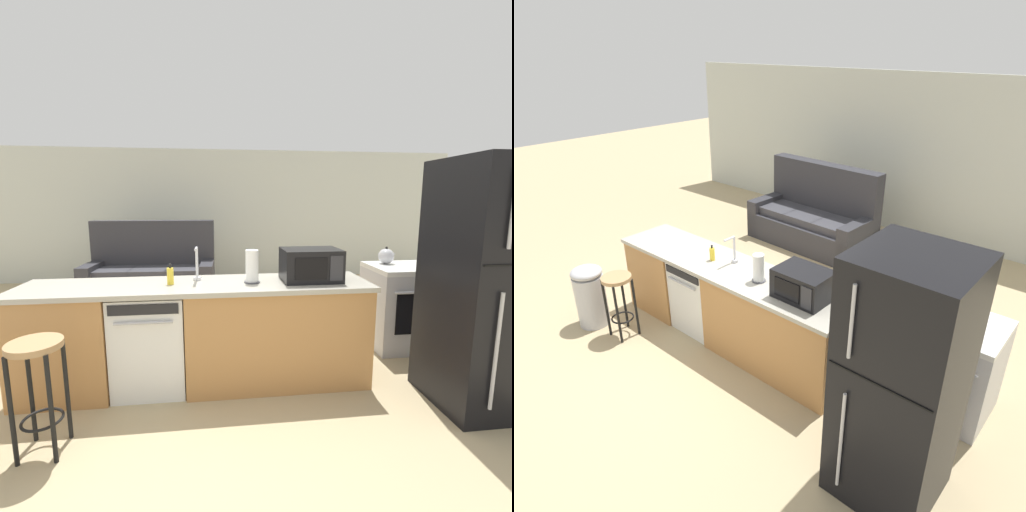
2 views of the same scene
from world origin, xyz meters
The scene contains 13 objects.
ground_plane centered at (0.00, 0.00, 0.00)m, with size 24.00×24.00×0.00m, color tan.
wall_back centered at (0.30, 4.20, 1.30)m, with size 10.00×0.06×2.60m.
kitchen_counter centered at (0.24, 0.00, 0.42)m, with size 2.94×0.66×0.90m.
dishwasher centered at (-0.25, 0.00, 0.42)m, with size 0.58×0.61×0.84m.
stove_range centered at (2.35, 0.55, 0.45)m, with size 0.76×0.68×0.90m.
refrigerator centered at (2.35, -0.55, 0.95)m, with size 0.72×0.73×1.90m.
microwave centered at (1.13, 0.00, 1.04)m, with size 0.50×0.37×0.28m.
sink_faucet centered at (0.14, 0.10, 1.03)m, with size 0.07×0.18×0.30m.
paper_towel_roll centered at (0.61, -0.03, 1.04)m, with size 0.14×0.14×0.28m.
soap_bottle centered at (-0.08, -0.01, 0.97)m, with size 0.06×0.06×0.18m.
kettle centered at (2.18, 0.68, 0.99)m, with size 0.21×0.17×0.19m.
bar_stool centered at (-0.81, -0.74, 0.54)m, with size 0.32×0.32×0.74m.
couch centered at (-0.73, 2.80, 0.39)m, with size 2.03×0.98×1.27m.
Camera 1 is at (0.30, -2.86, 1.59)m, focal length 24.00 mm.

